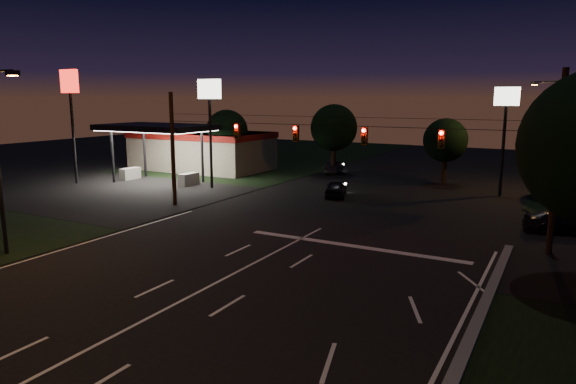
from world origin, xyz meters
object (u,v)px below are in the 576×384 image
Objects in this scene: utility_pole_right at (548,253)px; car_oncoming_b at (334,167)px; car_oncoming_a at (336,188)px; car_cross at (564,223)px.

utility_pole_right is 2.41× the size of car_oncoming_b.
car_oncoming_b is at bearing -84.09° from car_oncoming_a.
utility_pole_right reaches higher than car_oncoming_b.
car_oncoming_a reaches higher than car_oncoming_b.
car_oncoming_b is 0.87× the size of car_cross.
car_oncoming_a is 16.25m from car_cross.
utility_pole_right is 17.45m from car_oncoming_a.
car_cross is (15.76, -3.95, -0.02)m from car_oncoming_a.
car_oncoming_a is at bearing 150.60° from utility_pole_right.
car_cross is at bearing 82.99° from utility_pole_right.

